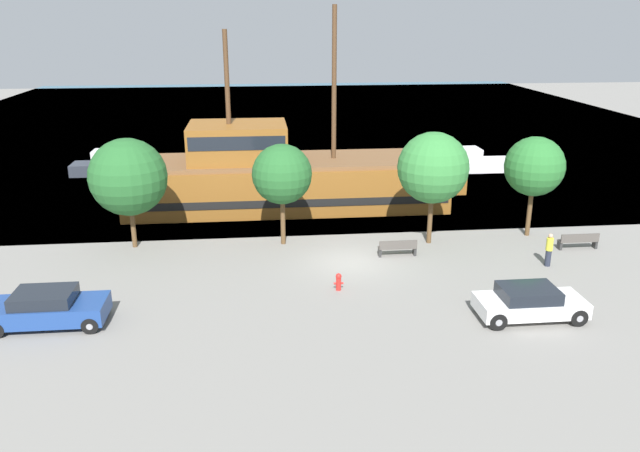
% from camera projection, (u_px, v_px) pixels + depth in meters
% --- Properties ---
extents(ground_plane, '(160.00, 160.00, 0.00)m').
position_uv_depth(ground_plane, '(351.00, 262.00, 29.86)').
color(ground_plane, gray).
extents(water_surface, '(80.00, 80.00, 0.00)m').
position_uv_depth(water_surface, '(294.00, 119.00, 71.33)').
color(water_surface, '#38667F').
rests_on(water_surface, ground).
extents(pirate_ship, '(20.46, 5.38, 11.83)m').
position_uv_depth(pirate_ship, '(282.00, 177.00, 37.98)').
color(pirate_ship, brown).
rests_on(pirate_ship, water_surface).
extents(moored_boat_dockside, '(7.24, 2.04, 1.80)m').
position_uv_depth(moored_boat_dockside, '(120.00, 165.00, 46.44)').
color(moored_boat_dockside, '#2D333D').
rests_on(moored_boat_dockside, water_surface).
extents(moored_boat_outer, '(6.88, 2.39, 1.72)m').
position_uv_depth(moored_boat_outer, '(466.00, 162.00, 47.47)').
color(moored_boat_outer, silver).
rests_on(moored_boat_outer, water_surface).
extents(parked_car_curb_front, '(4.23, 1.93, 1.40)m').
position_uv_depth(parked_car_curb_front, '(48.00, 308.00, 23.57)').
color(parked_car_curb_front, navy).
rests_on(parked_car_curb_front, ground_plane).
extents(parked_car_curb_mid, '(4.12, 1.88, 1.30)m').
position_uv_depth(parked_car_curb_mid, '(530.00, 302.00, 24.13)').
color(parked_car_curb_mid, white).
rests_on(parked_car_curb_mid, ground_plane).
extents(fire_hydrant, '(0.42, 0.25, 0.76)m').
position_uv_depth(fire_hydrant, '(339.00, 281.00, 26.70)').
color(fire_hydrant, red).
rests_on(fire_hydrant, ground_plane).
extents(bench_promenade_east, '(1.86, 0.45, 0.85)m').
position_uv_depth(bench_promenade_east, '(398.00, 248.00, 30.46)').
color(bench_promenade_east, '#4C4742').
rests_on(bench_promenade_east, ground_plane).
extents(bench_promenade_west, '(1.99, 0.45, 0.85)m').
position_uv_depth(bench_promenade_west, '(579.00, 241.00, 31.39)').
color(bench_promenade_west, '#4C4742').
rests_on(bench_promenade_west, ground_plane).
extents(pedestrian_walking_near, '(0.32, 0.32, 1.60)m').
position_uv_depth(pedestrian_walking_near, '(549.00, 250.00, 29.17)').
color(pedestrian_walking_near, '#232838').
rests_on(pedestrian_walking_near, ground_plane).
extents(tree_row_east, '(3.83, 3.83, 5.58)m').
position_uv_depth(tree_row_east, '(128.00, 177.00, 30.69)').
color(tree_row_east, brown).
rests_on(tree_row_east, ground_plane).
extents(tree_row_mideast, '(3.02, 3.02, 5.21)m').
position_uv_depth(tree_row_mideast, '(282.00, 174.00, 31.12)').
color(tree_row_mideast, brown).
rests_on(tree_row_mideast, ground_plane).
extents(tree_row_midwest, '(3.58, 3.58, 5.78)m').
position_uv_depth(tree_row_midwest, '(433.00, 168.00, 31.17)').
color(tree_row_midwest, brown).
rests_on(tree_row_midwest, ground_plane).
extents(tree_row_west, '(3.09, 3.09, 5.33)m').
position_uv_depth(tree_row_west, '(534.00, 167.00, 32.33)').
color(tree_row_west, brown).
rests_on(tree_row_west, ground_plane).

